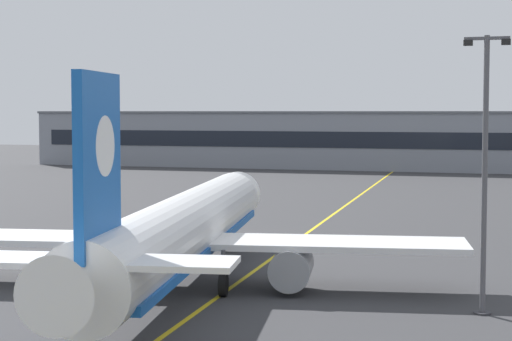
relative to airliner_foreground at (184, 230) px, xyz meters
The scene contains 5 objects.
taxiway_centreline 17.17m from the airliner_foreground, 84.67° to the left, with size 0.30×180.00×0.01m, color yellow.
airliner_foreground is the anchor object (origin of this frame).
apron_lamp_post 17.14m from the airliner_foreground, ahead, with size 2.24×0.90×13.86m.
safety_cone_by_nose_gear 15.58m from the airliner_foreground, 85.16° to the left, with size 0.44×0.44×0.55m.
terminal_building 107.10m from the airliner_foreground, 91.62° to the left, with size 136.53×12.40×10.19m.
Camera 1 is at (17.26, -32.71, 10.12)m, focal length 61.39 mm.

